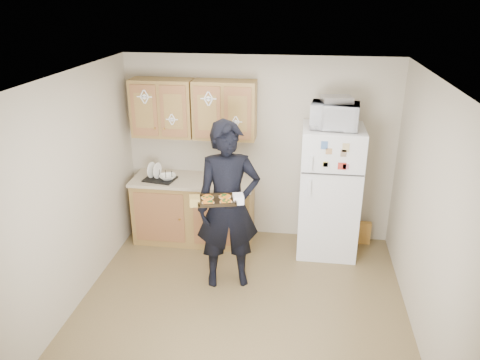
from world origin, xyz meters
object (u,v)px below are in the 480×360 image
(microwave, at_px, (335,116))
(dish_rack, at_px, (160,174))
(refrigerator, at_px, (329,191))
(person, at_px, (228,206))
(baking_tray, at_px, (217,201))

(microwave, distance_m, dish_rack, 2.39)
(refrigerator, bearing_deg, microwave, -99.64)
(microwave, relative_size, dish_rack, 1.42)
(person, xyz_separation_m, dish_rack, (-1.07, 0.87, -0.01))
(baking_tray, height_order, dish_rack, baking_tray)
(refrigerator, xyz_separation_m, dish_rack, (-2.23, -0.03, 0.13))
(dish_rack, bearing_deg, microwave, -0.41)
(microwave, bearing_deg, dish_rack, -175.01)
(person, distance_m, dish_rack, 1.38)
(refrigerator, distance_m, microwave, 1.01)
(refrigerator, distance_m, person, 1.48)
(person, bearing_deg, baking_tray, -119.09)
(dish_rack, bearing_deg, person, -39.34)
(person, relative_size, baking_tray, 4.94)
(baking_tray, xyz_separation_m, dish_rack, (-0.99, 1.17, -0.20))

